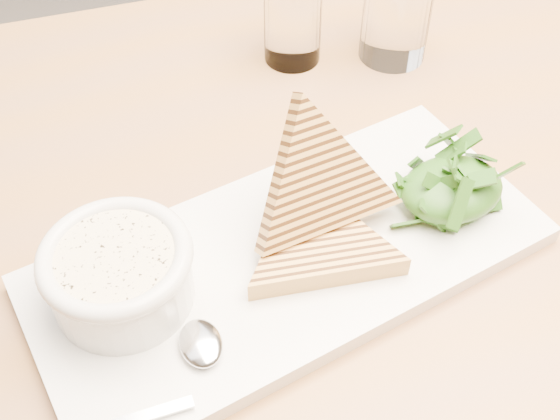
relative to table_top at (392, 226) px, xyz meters
name	(u,v)px	position (x,y,z in m)	size (l,w,h in m)	color
floor	(372,415)	(0.14, 0.13, -0.75)	(6.00, 6.00, 0.00)	slate
table_top	(392,226)	(0.00, 0.00, 0.00)	(1.29, 0.86, 0.04)	#8F613C
table_leg_br	(534,124)	(0.60, 0.38, -0.39)	(0.06, 0.06, 0.73)	#8F613C
platter	(290,258)	(-0.11, -0.02, 0.03)	(0.44, 0.20, 0.02)	silver
soup_bowl	(121,280)	(-0.25, 0.00, 0.06)	(0.11, 0.11, 0.04)	silver
soup	(115,258)	(-0.25, 0.00, 0.09)	(0.09, 0.09, 0.01)	beige
bowl_rim	(115,256)	(-0.25, 0.00, 0.09)	(0.12, 0.12, 0.01)	silver
sandwich_flat	(319,244)	(-0.09, -0.03, 0.05)	(0.15, 0.15, 0.02)	#CC9448
sandwich_lean	(320,183)	(-0.08, 0.00, 0.09)	(0.15, 0.15, 0.09)	#CC9448
salad_base	(452,189)	(0.04, -0.02, 0.06)	(0.10, 0.08, 0.04)	#173D0D
arugula_pile	(453,182)	(0.04, -0.02, 0.06)	(0.11, 0.10, 0.05)	#376F1E
spoon_bowl	(201,343)	(-0.22, -0.07, 0.04)	(0.03, 0.04, 0.01)	silver
glass_near	(293,20)	(0.02, 0.26, 0.07)	(0.06, 0.06, 0.10)	white
glass_far	(397,10)	(0.12, 0.21, 0.08)	(0.08, 0.08, 0.12)	white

